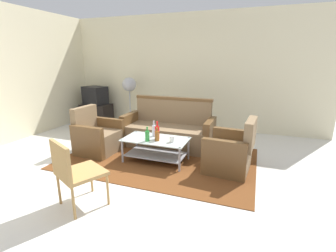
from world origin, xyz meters
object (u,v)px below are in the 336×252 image
bottle_clear (154,130)px  armchair_left (98,137)px  bottle_red (157,132)px  tv_stand (97,113)px  pedestal_fan (129,87)px  bottle_brown (157,136)px  television (95,95)px  armchair_right (230,153)px  bottle_green (147,136)px  wicker_chair (73,169)px  cup (172,139)px  couch (169,131)px  coffee_table (156,146)px

bottle_clear → armchair_left: bearing=-175.4°
bottle_red → tv_stand: bottle_red is taller
armchair_left → pedestal_fan: pedestal_fan is taller
bottle_brown → television: television is taller
armchair_right → television: (-3.86, 1.84, 0.47)m
bottle_green → wicker_chair: bearing=-100.8°
armchair_left → television: television is taller
cup → pedestal_fan: (-1.89, 2.05, 0.55)m
bottle_clear → television: 3.12m
bottle_clear → pedestal_fan: 2.44m
television → bottle_red: bearing=156.8°
armchair_left → wicker_chair: armchair_left is taller
armchair_left → tv_stand: (-1.41, 1.90, -0.03)m
bottle_brown → wicker_chair: (-0.42, -1.50, -0.00)m
armchair_right → pedestal_fan: pedestal_fan is taller
couch → bottle_brown: couch is taller
wicker_chair → pedestal_fan: bearing=134.9°
bottle_red → wicker_chair: wicker_chair is taller
bottle_clear → wicker_chair: 1.73m
wicker_chair → tv_stand: bearing=148.8°
bottle_green → pedestal_fan: size_ratio=0.19×
couch → coffee_table: couch is taller
bottle_brown → cup: (0.25, 0.02, -0.04)m
coffee_table → armchair_left: bearing=178.7°
bottle_brown → pedestal_fan: bearing=128.4°
couch → wicker_chair: couch is taller
coffee_table → bottle_brown: 0.25m
bottle_clear → wicker_chair: wicker_chair is taller
television → bottle_brown: bearing=155.9°
bottle_red → wicker_chair: size_ratio=0.37×
armchair_left → bottle_brown: 1.29m
bottle_clear → couch: bearing=87.9°
armchair_left → bottle_green: armchair_left is taller
cup → tv_stand: bearing=145.8°
armchair_right → bottle_clear: size_ratio=3.02×
pedestal_fan → cup: bearing=-47.3°
television → wicker_chair: television is taller
bottle_green → armchair_left: bearing=170.5°
bottle_clear → tv_stand: 3.12m
coffee_table → wicker_chair: wicker_chair is taller
couch → tv_stand: couch is taller
tv_stand → wicker_chair: size_ratio=0.95×
couch → pedestal_fan: pedestal_fan is taller
pedestal_fan → bottle_clear: bearing=-51.3°
bottle_brown → bottle_clear: size_ratio=0.82×
bottle_clear → bottle_green: bearing=-89.6°
couch → cup: bearing=113.5°
couch → bottle_brown: (0.12, -0.89, 0.18)m
tv_stand → armchair_right: bearing=-25.5°
bottle_brown → pedestal_fan: 2.69m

